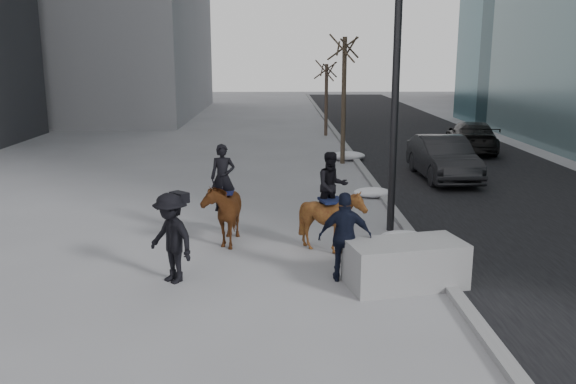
{
  "coord_description": "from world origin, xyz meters",
  "views": [
    {
      "loc": [
        -0.22,
        -11.17,
        4.32
      ],
      "look_at": [
        0.0,
        1.2,
        1.5
      ],
      "focal_mm": 38.0,
      "sensor_mm": 36.0,
      "label": 1
    }
  ],
  "objects_px": {
    "car_near": "(443,158)",
    "mounted_left": "(223,206)",
    "planter": "(405,264)",
    "mounted_right": "(332,213)"
  },
  "relations": [
    {
      "from": "car_near",
      "to": "mounted_left",
      "type": "relative_size",
      "value": 1.98
    },
    {
      "from": "planter",
      "to": "mounted_left",
      "type": "xyz_separation_m",
      "value": [
        -3.68,
        2.84,
        0.42
      ]
    },
    {
      "from": "planter",
      "to": "mounted_right",
      "type": "bearing_deg",
      "value": 120.35
    },
    {
      "from": "planter",
      "to": "car_near",
      "type": "distance_m",
      "value": 10.61
    },
    {
      "from": "planter",
      "to": "car_near",
      "type": "xyz_separation_m",
      "value": [
        3.39,
        10.04,
        0.31
      ]
    },
    {
      "from": "car_near",
      "to": "planter",
      "type": "bearing_deg",
      "value": -109.91
    },
    {
      "from": "planter",
      "to": "mounted_right",
      "type": "xyz_separation_m",
      "value": [
        -1.22,
        2.07,
        0.46
      ]
    },
    {
      "from": "planter",
      "to": "mounted_right",
      "type": "relative_size",
      "value": 0.98
    },
    {
      "from": "car_near",
      "to": "mounted_left",
      "type": "distance_m",
      "value": 10.09
    },
    {
      "from": "planter",
      "to": "mounted_left",
      "type": "bearing_deg",
      "value": 142.3
    }
  ]
}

